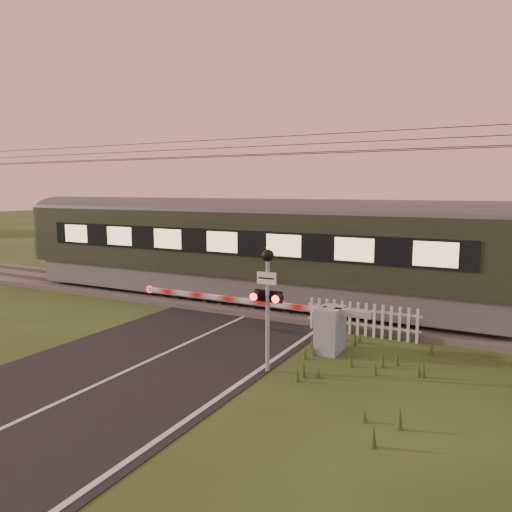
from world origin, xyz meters
The scene contains 7 objects.
ground centered at (0.00, 0.00, 0.00)m, with size 160.00×160.00×0.00m, color #2D4018.
road centered at (0.02, -0.23, 0.01)m, with size 6.00×140.00×0.03m.
track_bed centered at (0.00, 6.50, 0.07)m, with size 140.00×3.40×0.39m.
overhead_wires centered at (0.00, 6.50, 5.72)m, with size 120.00×0.62×0.62m.
boom_gate centered at (3.43, 2.80, 0.68)m, with size 7.29×0.93×1.23m.
crossing_signal centered at (2.94, 0.71, 2.01)m, with size 0.74×0.33×2.92m.
picket_fence centered at (4.11, 4.60, 0.50)m, with size 3.40×0.08×0.99m.
Camera 1 is at (8.01, -9.47, 4.31)m, focal length 35.00 mm.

